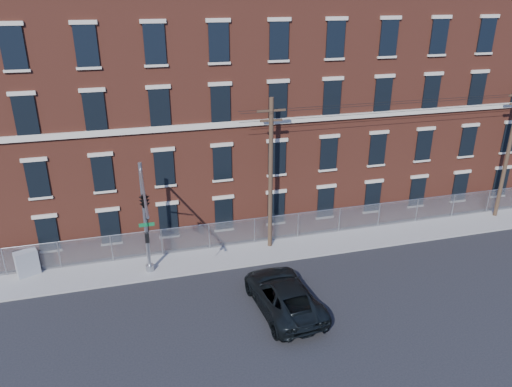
{
  "coord_description": "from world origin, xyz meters",
  "views": [
    {
      "loc": [
        -6.48,
        -21.84,
        15.96
      ],
      "look_at": [
        0.6,
        4.0,
        4.72
      ],
      "focal_mm": 33.95,
      "sensor_mm": 36.0,
      "label": 1
    }
  ],
  "objects_px": {
    "traffic_signal_mast": "(145,207)",
    "utility_cabinet": "(27,263)",
    "utility_pole_near": "(271,173)",
    "pickup_truck": "(283,295)"
  },
  "relations": [
    {
      "from": "pickup_truck",
      "to": "utility_pole_near",
      "type": "bearing_deg",
      "value": -105.3
    },
    {
      "from": "traffic_signal_mast",
      "to": "pickup_truck",
      "type": "relative_size",
      "value": 1.11
    },
    {
      "from": "pickup_truck",
      "to": "utility_cabinet",
      "type": "xyz_separation_m",
      "value": [
        -13.81,
        7.13,
        0.03
      ]
    },
    {
      "from": "utility_cabinet",
      "to": "pickup_truck",
      "type": "bearing_deg",
      "value": -49.24
    },
    {
      "from": "traffic_signal_mast",
      "to": "utility_cabinet",
      "type": "distance_m",
      "value": 9.21
    },
    {
      "from": "traffic_signal_mast",
      "to": "utility_cabinet",
      "type": "relative_size",
      "value": 4.44
    },
    {
      "from": "traffic_signal_mast",
      "to": "utility_pole_near",
      "type": "xyz_separation_m",
      "value": [
        8.0,
        3.42,
        -0.05
      ]
    },
    {
      "from": "traffic_signal_mast",
      "to": "utility_pole_near",
      "type": "bearing_deg",
      "value": 23.14
    },
    {
      "from": "traffic_signal_mast",
      "to": "utility_pole_near",
      "type": "height_order",
      "value": "utility_pole_near"
    },
    {
      "from": "traffic_signal_mast",
      "to": "pickup_truck",
      "type": "bearing_deg",
      "value": -26.22
    }
  ]
}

